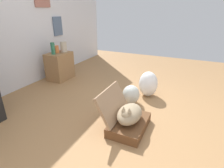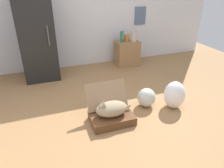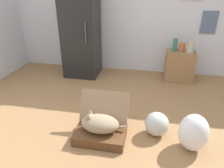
{
  "view_description": "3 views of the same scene",
  "coord_description": "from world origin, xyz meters",
  "px_view_note": "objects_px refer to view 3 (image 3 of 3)",
  "views": [
    {
      "loc": [
        -1.9,
        -0.69,
        1.4
      ],
      "look_at": [
        0.03,
        0.21,
        0.51
      ],
      "focal_mm": 29.14,
      "sensor_mm": 36.0,
      "label": 1
    },
    {
      "loc": [
        -0.88,
        -2.3,
        1.78
      ],
      "look_at": [
        0.09,
        0.41,
        0.32
      ],
      "focal_mm": 33.16,
      "sensor_mm": 36.0,
      "label": 2
    },
    {
      "loc": [
        0.41,
        -1.96,
        1.65
      ],
      "look_at": [
        -0.04,
        0.35,
        0.52
      ],
      "focal_mm": 33.13,
      "sensor_mm": 36.0,
      "label": 3
    }
  ],
  "objects_px": {
    "refrigerator": "(81,33)",
    "vase_round": "(182,47)",
    "vase_short": "(190,47)",
    "vase_tall": "(175,45)",
    "side_table": "(179,66)",
    "suitcase_base": "(100,134)",
    "plastic_bag_clear": "(193,133)",
    "plastic_bag_white": "(157,124)",
    "cat": "(99,123)"
  },
  "relations": [
    {
      "from": "side_table",
      "to": "vase_short",
      "type": "xyz_separation_m",
      "value": [
        0.13,
        -0.04,
        0.39
      ]
    },
    {
      "from": "cat",
      "to": "suitcase_base",
      "type": "bearing_deg",
      "value": -1.96
    },
    {
      "from": "refrigerator",
      "to": "vase_round",
      "type": "relative_size",
      "value": 11.2
    },
    {
      "from": "side_table",
      "to": "vase_tall",
      "type": "distance_m",
      "value": 0.42
    },
    {
      "from": "suitcase_base",
      "to": "refrigerator",
      "type": "relative_size",
      "value": 0.36
    },
    {
      "from": "refrigerator",
      "to": "side_table",
      "type": "relative_size",
      "value": 2.95
    },
    {
      "from": "refrigerator",
      "to": "vase_short",
      "type": "xyz_separation_m",
      "value": [
        2.0,
        0.01,
        -0.16
      ]
    },
    {
      "from": "plastic_bag_white",
      "to": "side_table",
      "type": "relative_size",
      "value": 0.53
    },
    {
      "from": "plastic_bag_clear",
      "to": "vase_short",
      "type": "relative_size",
      "value": 2.03
    },
    {
      "from": "suitcase_base",
      "to": "vase_short",
      "type": "bearing_deg",
      "value": 58.0
    },
    {
      "from": "cat",
      "to": "vase_tall",
      "type": "xyz_separation_m",
      "value": [
        0.94,
        1.94,
        0.45
      ]
    },
    {
      "from": "side_table",
      "to": "vase_round",
      "type": "height_order",
      "value": "vase_round"
    },
    {
      "from": "suitcase_base",
      "to": "plastic_bag_white",
      "type": "xyz_separation_m",
      "value": [
        0.65,
        0.21,
        0.09
      ]
    },
    {
      "from": "suitcase_base",
      "to": "vase_tall",
      "type": "distance_m",
      "value": 2.24
    },
    {
      "from": "vase_short",
      "to": "vase_round",
      "type": "height_order",
      "value": "vase_short"
    },
    {
      "from": "suitcase_base",
      "to": "vase_short",
      "type": "xyz_separation_m",
      "value": [
        1.18,
        1.89,
        0.6
      ]
    },
    {
      "from": "cat",
      "to": "plastic_bag_white",
      "type": "height_order",
      "value": "cat"
    },
    {
      "from": "plastic_bag_clear",
      "to": "refrigerator",
      "type": "xyz_separation_m",
      "value": [
        -1.84,
        1.85,
        0.61
      ]
    },
    {
      "from": "plastic_bag_white",
      "to": "vase_tall",
      "type": "distance_m",
      "value": 1.84
    },
    {
      "from": "suitcase_base",
      "to": "vase_tall",
      "type": "relative_size",
      "value": 2.55
    },
    {
      "from": "cat",
      "to": "vase_short",
      "type": "height_order",
      "value": "vase_short"
    },
    {
      "from": "plastic_bag_clear",
      "to": "vase_round",
      "type": "bearing_deg",
      "value": 89.17
    },
    {
      "from": "suitcase_base",
      "to": "plastic_bag_clear",
      "type": "distance_m",
      "value": 1.04
    },
    {
      "from": "suitcase_base",
      "to": "vase_short",
      "type": "relative_size",
      "value": 2.78
    },
    {
      "from": "suitcase_base",
      "to": "side_table",
      "type": "height_order",
      "value": "side_table"
    },
    {
      "from": "refrigerator",
      "to": "vase_round",
      "type": "height_order",
      "value": "refrigerator"
    },
    {
      "from": "cat",
      "to": "vase_round",
      "type": "relative_size",
      "value": 3.54
    },
    {
      "from": "vase_tall",
      "to": "vase_round",
      "type": "relative_size",
      "value": 1.58
    },
    {
      "from": "refrigerator",
      "to": "vase_round",
      "type": "bearing_deg",
      "value": 2.88
    },
    {
      "from": "suitcase_base",
      "to": "vase_tall",
      "type": "height_order",
      "value": "vase_tall"
    },
    {
      "from": "plastic_bag_white",
      "to": "vase_tall",
      "type": "relative_size",
      "value": 1.29
    },
    {
      "from": "plastic_bag_white",
      "to": "side_table",
      "type": "height_order",
      "value": "side_table"
    },
    {
      "from": "plastic_bag_white",
      "to": "plastic_bag_clear",
      "type": "xyz_separation_m",
      "value": [
        0.38,
        -0.17,
        0.07
      ]
    },
    {
      "from": "refrigerator",
      "to": "side_table",
      "type": "distance_m",
      "value": 1.95
    },
    {
      "from": "plastic_bag_white",
      "to": "refrigerator",
      "type": "bearing_deg",
      "value": 131.11
    },
    {
      "from": "plastic_bag_white",
      "to": "vase_short",
      "type": "xyz_separation_m",
      "value": [
        0.54,
        1.68,
        0.52
      ]
    },
    {
      "from": "suitcase_base",
      "to": "plastic_bag_clear",
      "type": "relative_size",
      "value": 1.37
    },
    {
      "from": "side_table",
      "to": "vase_tall",
      "type": "bearing_deg",
      "value": 174.65
    },
    {
      "from": "cat",
      "to": "vase_short",
      "type": "relative_size",
      "value": 2.44
    },
    {
      "from": "side_table",
      "to": "vase_round",
      "type": "distance_m",
      "value": 0.36
    },
    {
      "from": "vase_tall",
      "to": "vase_short",
      "type": "bearing_deg",
      "value": -11.76
    },
    {
      "from": "suitcase_base",
      "to": "side_table",
      "type": "bearing_deg",
      "value": 61.39
    },
    {
      "from": "vase_short",
      "to": "vase_tall",
      "type": "bearing_deg",
      "value": 168.24
    },
    {
      "from": "plastic_bag_clear",
      "to": "vase_round",
      "type": "xyz_separation_m",
      "value": [
        0.03,
        1.94,
        0.42
      ]
    },
    {
      "from": "plastic_bag_clear",
      "to": "vase_short",
      "type": "bearing_deg",
      "value": 85.2
    },
    {
      "from": "suitcase_base",
      "to": "cat",
      "type": "xyz_separation_m",
      "value": [
        -0.01,
        0.0,
        0.16
      ]
    },
    {
      "from": "plastic_bag_clear",
      "to": "vase_tall",
      "type": "distance_m",
      "value": 1.97
    },
    {
      "from": "suitcase_base",
      "to": "cat",
      "type": "distance_m",
      "value": 0.16
    },
    {
      "from": "cat",
      "to": "vase_round",
      "type": "xyz_separation_m",
      "value": [
        1.06,
        1.98,
        0.41
      ]
    },
    {
      "from": "plastic_bag_white",
      "to": "side_table",
      "type": "xyz_separation_m",
      "value": [
        0.41,
        1.72,
        0.13
      ]
    }
  ]
}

